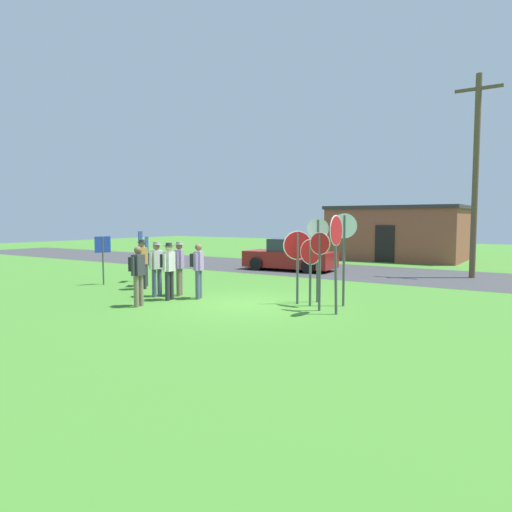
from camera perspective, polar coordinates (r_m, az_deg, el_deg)
ground_plane at (r=13.44m, az=-1.01°, el=-5.94°), size 80.00×80.00×0.00m
street_asphalt at (r=21.96m, az=13.27°, el=-1.98°), size 60.00×6.40×0.01m
building_background at (r=29.65m, az=16.85°, el=2.74°), size 7.77×4.83×3.23m
utility_pole at (r=21.42m, az=25.23°, el=9.17°), size 1.80×0.24×8.31m
parked_car_on_street at (r=22.41m, az=4.29°, el=0.02°), size 4.42×2.25×1.51m
stop_sign_low_front at (r=13.40m, az=5.10°, el=0.25°), size 0.69×0.51×2.11m
stop_sign_rear_left at (r=13.12m, az=6.65°, el=-0.60°), size 0.71×0.16×1.89m
stop_sign_tallest at (r=12.04m, az=9.74°, el=1.18°), size 0.13×0.79×2.55m
stop_sign_far_back at (r=13.76m, az=7.55°, el=1.16°), size 0.54×0.35×2.48m
stop_sign_rear_right at (r=12.48m, az=7.79°, el=-0.32°), size 0.61×0.08×2.10m
stop_sign_leaning_left at (r=13.25m, az=10.70°, el=1.47°), size 0.63×0.32×2.60m
person_in_dark_shirt at (r=13.42m, az=-14.25°, el=-1.86°), size 0.40×0.56×1.69m
person_in_teal at (r=15.01m, az=-12.09°, el=-1.05°), size 0.41×0.57×1.74m
person_near_signs at (r=15.07m, az=-9.34°, el=-1.09°), size 0.36×0.52×1.74m
person_on_left at (r=14.29m, az=-10.63°, el=-1.31°), size 0.42×0.56×1.74m
person_holding_notes at (r=16.67m, az=-13.73°, el=-0.63°), size 0.31×0.56×1.74m
person_with_sunhat at (r=14.40m, az=-7.11°, el=-1.33°), size 0.44×0.53×1.69m
info_panel_leftmost at (r=18.67m, az=-13.91°, el=1.08°), size 0.35×0.51×1.98m
info_panel_middle at (r=18.23m, az=-18.20°, el=0.53°), size 0.20×0.58×1.80m
info_panel_rightmost at (r=17.39m, az=-13.18°, el=0.48°), size 0.37×0.50×1.81m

